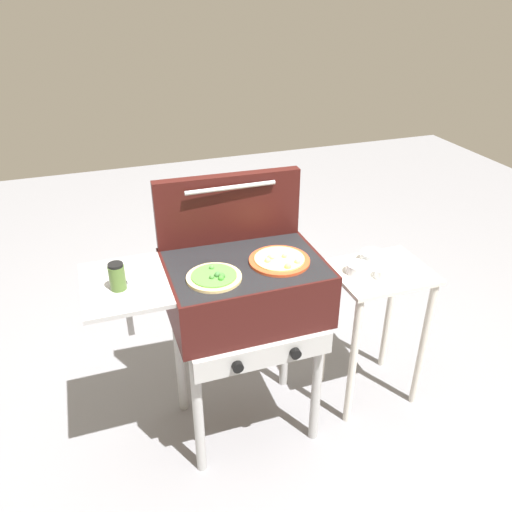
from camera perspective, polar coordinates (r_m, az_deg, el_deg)
The scene contains 10 objects.
ground_plane at distance 2.63m, azimuth -1.08°, elevation -17.98°, with size 8.00×8.00×0.00m, color gray.
grill at distance 2.13m, azimuth -1.59°, elevation -4.18°, with size 0.96×0.53×0.90m.
grill_lid_open at distance 2.18m, azimuth -3.10°, elevation 5.40°, with size 0.63×0.09×0.30m.
pizza_veggie at distance 1.96m, azimuth -4.69°, elevation -2.34°, with size 0.21×0.21×0.04m.
pizza_cheese at distance 2.06m, azimuth 2.65°, elevation -0.47°, with size 0.25×0.25×0.04m.
sauce_jar at distance 1.94m, azimuth -15.30°, elevation -2.23°, with size 0.06×0.06×0.11m.
prep_table at distance 2.51m, azimuth 13.32°, elevation -5.64°, with size 0.44×0.36×0.73m.
topping_bowl_near at distance 2.35m, azimuth 11.28°, elevation -1.40°, with size 0.10×0.10×0.04m.
topping_bowl_far at distance 2.34m, azimuth 14.27°, elevation -1.92°, with size 0.09×0.09×0.04m.
topping_bowl_middle at distance 2.46m, azimuth 12.86°, elevation -0.10°, with size 0.11×0.11×0.04m.
Camera 1 is at (-0.54, -1.71, 1.92)m, focal length 35.70 mm.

